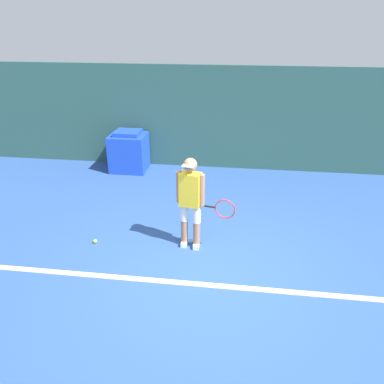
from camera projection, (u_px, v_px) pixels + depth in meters
The scene contains 6 objects.
ground_plane at pixel (208, 275), 5.77m from camera, with size 24.00×24.00×0.00m, color #2D5193.
back_wall at pixel (226, 119), 9.36m from camera, with size 24.00×0.10×2.58m.
court_baseline at pixel (207, 285), 5.54m from camera, with size 21.60×0.10×0.01m.
tennis_player at pixel (191, 200), 6.12m from camera, with size 0.98×0.32×1.61m.
tennis_ball at pixel (95, 241), 6.56m from camera, with size 0.07×0.07×0.07m.
covered_chair at pixel (129, 151), 9.54m from camera, with size 0.89×0.81×1.03m.
Camera 1 is at (0.36, -4.67, 3.61)m, focal length 35.00 mm.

